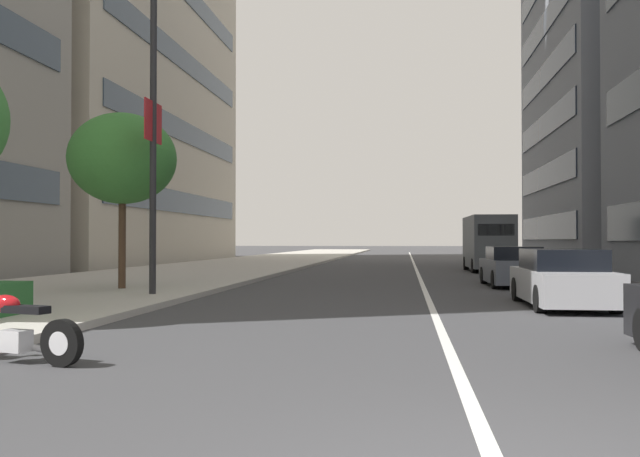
# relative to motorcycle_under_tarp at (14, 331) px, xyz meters

# --- Properties ---
(sidewalk_right_plaza) EXTENTS (160.00, 9.10, 0.15)m
(sidewalk_right_plaza) POSITION_rel_motorcycle_under_tarp_xyz_m (25.92, 5.12, -0.33)
(sidewalk_right_plaza) COLOR #B2ADA3
(sidewalk_right_plaza) RESTS_ON ground
(lane_centre_stripe) EXTENTS (110.00, 0.16, 0.01)m
(lane_centre_stripe) POSITION_rel_motorcycle_under_tarp_xyz_m (30.92, -5.70, -0.40)
(lane_centre_stripe) COLOR silver
(lane_centre_stripe) RESTS_ON ground
(motorcycle_under_tarp) EXTENTS (0.79, 2.11, 1.08)m
(motorcycle_under_tarp) POSITION_rel_motorcycle_under_tarp_xyz_m (0.00, 0.00, 0.00)
(motorcycle_under_tarp) COLOR black
(motorcycle_under_tarp) RESTS_ON ground
(car_mid_block_traffic) EXTENTS (4.63, 1.82, 1.38)m
(car_mid_block_traffic) POSITION_rel_motorcycle_under_tarp_xyz_m (8.74, -8.81, 0.25)
(car_mid_block_traffic) COLOR #B7B7BC
(car_mid_block_traffic) RESTS_ON ground
(car_lead_in_lane) EXTENTS (4.30, 1.88, 1.38)m
(car_lead_in_lane) POSITION_rel_motorcycle_under_tarp_xyz_m (16.23, -8.80, 0.24)
(car_lead_in_lane) COLOR #4C515B
(car_lead_in_lane) RESTS_ON ground
(delivery_van_ahead) EXTENTS (5.60, 2.18, 2.84)m
(delivery_van_ahead) POSITION_rel_motorcycle_under_tarp_xyz_m (27.97, -9.33, 1.10)
(delivery_van_ahead) COLOR #4C5156
(delivery_van_ahead) RESTS_ON ground
(street_lamp_with_banners) EXTENTS (1.26, 2.55, 8.24)m
(street_lamp_with_banners) POSITION_rel_motorcycle_under_tarp_xyz_m (9.57, 1.34, 4.70)
(street_lamp_with_banners) COLOR #232326
(street_lamp_with_banners) RESTS_ON sidewalk_right_plaza
(street_tree_mid_sidewalk) EXTENTS (3.23, 3.23, 5.30)m
(street_tree_mid_sidewalk) POSITION_rel_motorcycle_under_tarp_xyz_m (11.56, 3.41, 3.66)
(street_tree_mid_sidewalk) COLOR #473323
(street_tree_mid_sidewalk) RESTS_ON sidewalk_right_plaza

